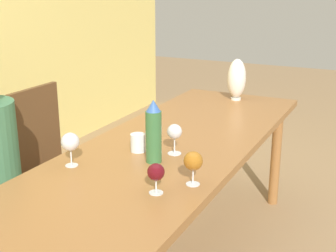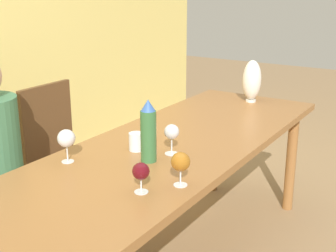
{
  "view_description": "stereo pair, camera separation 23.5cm",
  "coord_description": "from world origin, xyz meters",
  "px_view_note": "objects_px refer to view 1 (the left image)",
  "views": [
    {
      "loc": [
        -1.92,
        -1.0,
        1.57
      ],
      "look_at": [
        0.09,
        0.0,
        0.87
      ],
      "focal_mm": 50.0,
      "sensor_mm": 36.0,
      "label": 1
    },
    {
      "loc": [
        -1.81,
        -1.2,
        1.57
      ],
      "look_at": [
        0.09,
        0.0,
        0.87
      ],
      "focal_mm": 50.0,
      "sensor_mm": 36.0,
      "label": 2
    }
  ],
  "objects_px": {
    "vase": "(237,79)",
    "chair_far": "(55,166)",
    "wine_glass_3": "(156,173)",
    "wine_glass_4": "(175,132)",
    "water_bottle": "(154,132)",
    "wine_glass_2": "(70,142)",
    "wine_glass_1": "(193,161)",
    "water_tumbler": "(138,143)"
  },
  "relations": [
    {
      "from": "chair_far",
      "to": "vase",
      "type": "bearing_deg",
      "value": -36.68
    },
    {
      "from": "water_bottle",
      "to": "wine_glass_4",
      "type": "height_order",
      "value": "water_bottle"
    },
    {
      "from": "wine_glass_1",
      "to": "chair_far",
      "type": "distance_m",
      "value": 1.2
    },
    {
      "from": "water_tumbler",
      "to": "wine_glass_2",
      "type": "relative_size",
      "value": 0.57
    },
    {
      "from": "wine_glass_3",
      "to": "wine_glass_4",
      "type": "xyz_separation_m",
      "value": [
        0.43,
        0.12,
        0.02
      ]
    },
    {
      "from": "wine_glass_1",
      "to": "wine_glass_3",
      "type": "height_order",
      "value": "wine_glass_1"
    },
    {
      "from": "wine_glass_2",
      "to": "wine_glass_3",
      "type": "bearing_deg",
      "value": -99.9
    },
    {
      "from": "wine_glass_4",
      "to": "wine_glass_2",
      "type": "bearing_deg",
      "value": 134.37
    },
    {
      "from": "wine_glass_4",
      "to": "water_tumbler",
      "type": "bearing_deg",
      "value": 105.52
    },
    {
      "from": "vase",
      "to": "wine_glass_4",
      "type": "height_order",
      "value": "vase"
    },
    {
      "from": "water_bottle",
      "to": "chair_far",
      "type": "xyz_separation_m",
      "value": [
        0.25,
        0.81,
        -0.4
      ]
    },
    {
      "from": "wine_glass_4",
      "to": "chair_far",
      "type": "relative_size",
      "value": 0.15
    },
    {
      "from": "vase",
      "to": "chair_far",
      "type": "distance_m",
      "value": 1.36
    },
    {
      "from": "wine_glass_1",
      "to": "wine_glass_2",
      "type": "distance_m",
      "value": 0.58
    },
    {
      "from": "wine_glass_3",
      "to": "water_bottle",
      "type": "bearing_deg",
      "value": 29.48
    },
    {
      "from": "wine_glass_2",
      "to": "wine_glass_3",
      "type": "height_order",
      "value": "wine_glass_2"
    },
    {
      "from": "vase",
      "to": "chair_far",
      "type": "height_order",
      "value": "vase"
    },
    {
      "from": "wine_glass_2",
      "to": "wine_glass_4",
      "type": "height_order",
      "value": "wine_glass_2"
    },
    {
      "from": "vase",
      "to": "chair_far",
      "type": "xyz_separation_m",
      "value": [
        -1.04,
        0.77,
        -0.41
      ]
    },
    {
      "from": "water_bottle",
      "to": "chair_far",
      "type": "bearing_deg",
      "value": 72.71
    },
    {
      "from": "water_bottle",
      "to": "wine_glass_3",
      "type": "height_order",
      "value": "water_bottle"
    },
    {
      "from": "wine_glass_4",
      "to": "chair_far",
      "type": "distance_m",
      "value": 0.93
    },
    {
      "from": "wine_glass_2",
      "to": "wine_glass_4",
      "type": "xyz_separation_m",
      "value": [
        0.34,
        -0.35,
        -0.0
      ]
    },
    {
      "from": "wine_glass_3",
      "to": "wine_glass_4",
      "type": "height_order",
      "value": "wine_glass_4"
    },
    {
      "from": "water_bottle",
      "to": "wine_glass_4",
      "type": "bearing_deg",
      "value": -16.97
    },
    {
      "from": "water_bottle",
      "to": "wine_glass_1",
      "type": "distance_m",
      "value": 0.31
    },
    {
      "from": "wine_glass_3",
      "to": "chair_far",
      "type": "height_order",
      "value": "chair_far"
    },
    {
      "from": "wine_glass_1",
      "to": "wine_glass_2",
      "type": "height_order",
      "value": "wine_glass_2"
    },
    {
      "from": "water_bottle",
      "to": "water_tumbler",
      "type": "relative_size",
      "value": 3.31
    },
    {
      "from": "chair_far",
      "to": "wine_glass_3",
      "type": "bearing_deg",
      "value": -119.19
    },
    {
      "from": "wine_glass_2",
      "to": "chair_far",
      "type": "distance_m",
      "value": 0.77
    },
    {
      "from": "wine_glass_2",
      "to": "water_bottle",
      "type": "bearing_deg",
      "value": -56.06
    },
    {
      "from": "water_bottle",
      "to": "water_tumbler",
      "type": "distance_m",
      "value": 0.19
    },
    {
      "from": "vase",
      "to": "wine_glass_4",
      "type": "xyz_separation_m",
      "value": [
        -1.16,
        -0.07,
        -0.04
      ]
    },
    {
      "from": "wine_glass_3",
      "to": "chair_far",
      "type": "bearing_deg",
      "value": 60.81
    },
    {
      "from": "vase",
      "to": "wine_glass_3",
      "type": "distance_m",
      "value": 1.6
    },
    {
      "from": "water_bottle",
      "to": "wine_glass_3",
      "type": "distance_m",
      "value": 0.34
    },
    {
      "from": "wine_glass_1",
      "to": "wine_glass_4",
      "type": "xyz_separation_m",
      "value": [
        0.29,
        0.22,
        0.01
      ]
    },
    {
      "from": "chair_far",
      "to": "water_tumbler",
      "type": "bearing_deg",
      "value": -103.75
    },
    {
      "from": "vase",
      "to": "wine_glass_2",
      "type": "relative_size",
      "value": 1.84
    },
    {
      "from": "water_tumbler",
      "to": "wine_glass_3",
      "type": "height_order",
      "value": "wine_glass_3"
    },
    {
      "from": "wine_glass_1",
      "to": "chair_far",
      "type": "height_order",
      "value": "chair_far"
    }
  ]
}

